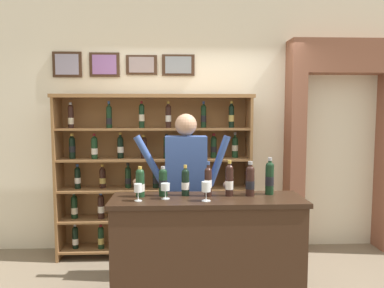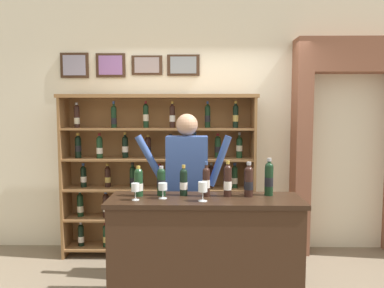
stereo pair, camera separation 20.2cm
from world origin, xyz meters
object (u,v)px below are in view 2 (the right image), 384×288
object	(u,v)px
tasting_bottle_riserva	(249,181)
wine_glass_right	(163,188)
tasting_bottle_vin_santo	(184,182)
wine_glass_center	(203,188)
wine_shelf	(159,171)
tasting_bottle_grappa	(269,178)
tasting_bottle_chianti	(139,182)
tasting_bottle_brunello	(228,180)
tasting_bottle_super_tuscan	(206,181)
tasting_bottle_bianco	(161,181)
tasting_counter	(205,253)
shopkeeper	(187,178)
wine_glass_spare	(135,188)

from	to	relation	value
tasting_bottle_riserva	wine_glass_right	distance (m)	0.75
tasting_bottle_vin_santo	wine_glass_center	xyz separation A→B (m)	(0.17, -0.21, -0.01)
wine_shelf	tasting_bottle_vin_santo	distance (m)	1.14
wine_shelf	tasting_bottle_grappa	distance (m)	1.53
tasting_bottle_vin_santo	tasting_bottle_riserva	bearing A→B (deg)	-3.21
tasting_bottle_chianti	tasting_bottle_grappa	xyz separation A→B (m)	(1.15, 0.05, 0.03)
tasting_bottle_chianti	wine_glass_right	size ratio (longest dim) A/B	1.97
tasting_bottle_chianti	tasting_bottle_brunello	size ratio (longest dim) A/B	0.85
tasting_bottle_vin_santo	tasting_bottle_super_tuscan	bearing A→B (deg)	-9.65
tasting_bottle_riserva	tasting_bottle_bianco	bearing A→B (deg)	178.47
tasting_bottle_vin_santo	tasting_bottle_brunello	distance (m)	0.39
tasting_counter	tasting_bottle_super_tuscan	xyz separation A→B (m)	(0.01, 0.06, 0.62)
tasting_bottle_super_tuscan	tasting_bottle_brunello	xyz separation A→B (m)	(0.19, 0.01, 0.01)
tasting_counter	tasting_bottle_vin_santo	bearing A→B (deg)	153.30
wine_shelf	tasting_bottle_grappa	xyz separation A→B (m)	(1.09, -1.07, 0.12)
shopkeeper	tasting_bottle_vin_santo	bearing A→B (deg)	-91.97
shopkeeper	tasting_bottle_brunello	size ratio (longest dim) A/B	5.37
tasting_bottle_grappa	wine_glass_center	xyz separation A→B (m)	(-0.59, -0.22, -0.04)
tasting_counter	wine_glass_right	size ratio (longest dim) A/B	12.27
wine_glass_center	tasting_bottle_chianti	bearing A→B (deg)	162.34
tasting_bottle_chianti	tasting_bottle_vin_santo	size ratio (longest dim) A/B	0.98
wine_glass_right	tasting_bottle_super_tuscan	bearing A→B (deg)	13.39
tasting_bottle_vin_santo	tasting_bottle_grappa	xyz separation A→B (m)	(0.75, 0.01, 0.03)
wine_glass_spare	wine_glass_right	world-z (taller)	wine_glass_spare
tasting_bottle_grappa	wine_glass_right	world-z (taller)	tasting_bottle_grappa
shopkeeper	tasting_bottle_riserva	size ratio (longest dim) A/B	5.52
tasting_bottle_riserva	wine_shelf	bearing A→B (deg)	128.95
tasting_counter	tasting_bottle_riserva	distance (m)	0.74
wine_glass_center	wine_glass_spare	bearing A→B (deg)	177.36
tasting_bottle_chianti	tasting_bottle_brunello	bearing A→B (deg)	0.21
wine_shelf	tasting_bottle_chianti	size ratio (longest dim) A/B	8.52
tasting_bottle_chianti	wine_glass_center	distance (m)	0.59
tasting_bottle_chianti	wine_glass_right	bearing A→B (deg)	-22.26
wine_shelf	shopkeeper	distance (m)	0.75
tasting_bottle_bianco	wine_glass_spare	xyz separation A→B (m)	(-0.20, -0.17, -0.03)
tasting_counter	tasting_bottle_chianti	xyz separation A→B (m)	(-0.58, 0.06, 0.61)
tasting_bottle_chianti	tasting_bottle_vin_santo	bearing A→B (deg)	4.58
tasting_counter	wine_glass_spare	bearing A→B (deg)	-171.27
wine_glass_right	wine_glass_center	bearing A→B (deg)	-14.53
wine_glass_spare	shopkeeper	bearing A→B (deg)	55.96
tasting_bottle_super_tuscan	wine_glass_center	bearing A→B (deg)	-100.15
tasting_bottle_brunello	wine_shelf	bearing A→B (deg)	122.89
tasting_counter	wine_glass_center	distance (m)	0.61
tasting_bottle_chianti	tasting_bottle_riserva	world-z (taller)	tasting_bottle_riserva
tasting_bottle_riserva	wine_glass_center	size ratio (longest dim) A/B	1.88
tasting_bottle_chianti	tasting_bottle_riserva	distance (m)	0.96
tasting_bottle_brunello	tasting_bottle_bianco	bearing A→B (deg)	178.30
wine_shelf	tasting_counter	bearing A→B (deg)	-66.13
tasting_counter	tasting_bottle_riserva	world-z (taller)	tasting_bottle_riserva
tasting_bottle_vin_santo	wine_glass_spare	xyz separation A→B (m)	(-0.40, -0.18, -0.02)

